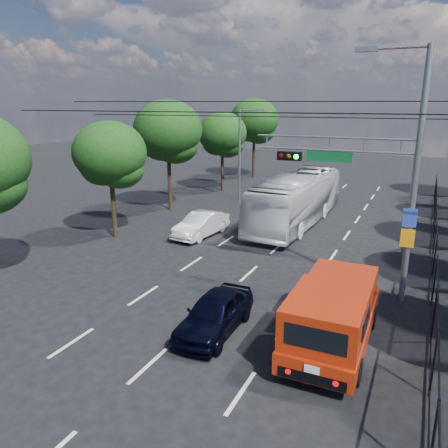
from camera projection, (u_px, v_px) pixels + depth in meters
The scene contains 14 objects.
ground at pixel (148, 365), 13.00m from camera, with size 120.00×120.00×0.00m, color black.
lane_markings at pixel (288, 238), 25.20m from camera, with size 6.12×38.00×0.01m.
signal_mast at pixel (381, 166), 16.39m from camera, with size 6.43×0.39×9.50m.
streetlight_left at pixel (242, 151), 33.71m from camera, with size 2.09×0.22×7.08m.
utility_wires at pixel (259, 110), 18.75m from camera, with size 22.00×5.04×0.74m.
fence_right at pixel (435, 248), 20.22m from camera, with size 0.06×34.03×2.00m.
tree_left_b at pixel (111, 158), 24.26m from camera, with size 4.08×4.08×6.63m.
tree_left_c at pixel (168, 135), 30.39m from camera, with size 4.80×4.80×7.80m.
tree_left_d at pixel (223, 137), 37.39m from camera, with size 4.20×4.20×6.83m.
tree_left_e at pixel (255, 123), 44.22m from camera, with size 4.92×4.92×7.99m.
red_pickup at pixel (334, 313), 13.68m from camera, with size 2.28×6.03×2.23m.
navy_hatchback at pixel (215, 313), 14.76m from camera, with size 1.60×3.99×1.36m, color black.
white_bus at pixel (296, 199), 27.71m from camera, with size 2.71×11.57×3.22m, color silver.
white_van at pixel (201, 225), 25.43m from camera, with size 1.46×4.19×1.38m, color silver.
Camera 1 is at (6.88, -9.35, 7.56)m, focal length 35.00 mm.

